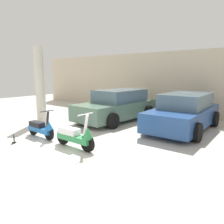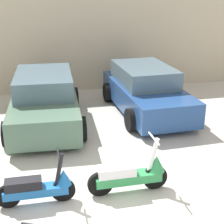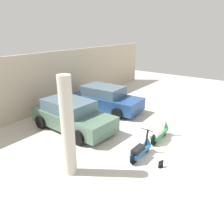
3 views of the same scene
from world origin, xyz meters
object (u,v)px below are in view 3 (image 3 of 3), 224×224
placard_near_left_scooter (161,164)px  scooter_front_right (160,131)px  scooter_front_left (142,148)px  car_rear_center (106,99)px  car_rear_left (72,115)px  support_column_side (68,127)px

placard_near_left_scooter → scooter_front_right: bearing=24.8°
scooter_front_left → car_rear_center: bearing=52.2°
scooter_front_left → placard_near_left_scooter: bearing=-102.6°
car_rear_left → car_rear_center: bearing=98.4°
scooter_front_left → support_column_side: bearing=147.0°
placard_near_left_scooter → car_rear_left: bearing=84.3°
car_rear_left → support_column_side: bearing=-42.9°
scooter_front_left → placard_near_left_scooter: (-0.20, -0.85, -0.23)m
placard_near_left_scooter → support_column_side: support_column_side is taller
scooter_front_right → car_rear_center: bearing=68.6°
scooter_front_right → placard_near_left_scooter: 2.08m
scooter_front_left → car_rear_center: (3.24, 4.07, 0.31)m
car_rear_left → support_column_side: 3.50m
car_rear_center → placard_near_left_scooter: 6.03m
car_rear_center → placard_near_left_scooter: (-3.44, -4.93, -0.54)m
scooter_front_left → car_rear_left: size_ratio=0.33×
scooter_front_left → car_rear_center: size_ratio=0.34×
car_rear_center → placard_near_left_scooter: car_rear_center is taller
car_rear_left → support_column_side: size_ratio=1.29×
scooter_front_left → scooter_front_right: (1.68, 0.01, 0.04)m
car_rear_center → support_column_side: 6.08m
car_rear_center → support_column_side: bearing=-66.2°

